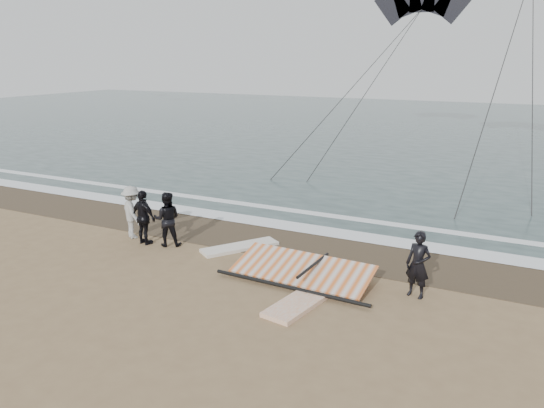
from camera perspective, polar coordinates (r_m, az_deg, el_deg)
The scene contains 11 objects.
ground at distance 11.91m, azimuth -2.37°, elevation -11.52°, with size 120.00×120.00×0.00m, color #8C704C.
sea at distance 42.92m, azimuth 19.53°, elevation 7.48°, with size 120.00×54.00×0.02m, color #233838.
wet_sand at distance 15.66m, azimuth 5.60°, elevation -4.72°, with size 120.00×2.80×0.01m, color #4C3D2B.
foam_near at distance 16.90m, azimuth 7.31°, elevation -3.16°, with size 120.00×0.90×0.01m, color white.
foam_far at distance 18.44m, azimuth 9.07°, elevation -1.62°, with size 120.00×0.45×0.01m, color white.
man_main at distance 12.74m, azimuth 15.44°, elevation -6.29°, with size 0.58×0.38×1.60m, color black.
board_white at distance 12.43m, azimuth 3.77°, elevation -10.05°, with size 0.73×2.62×0.10m, color silver.
board_cream at distance 15.57m, azimuth -3.48°, elevation -4.63°, with size 0.61×2.30×0.10m, color silver.
trio_cluster at distance 16.32m, azimuth -13.39°, elevation -1.23°, with size 2.50×1.13×1.65m.
sail_rig at distance 13.56m, azimuth 3.22°, elevation -7.12°, with size 4.09×1.86×0.49m.
kite_dark at distance 36.82m, azimuth 15.77°, elevation 19.95°, with size 6.76×7.69×17.53m.
Camera 1 is at (5.15, -9.26, 5.43)m, focal length 35.00 mm.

